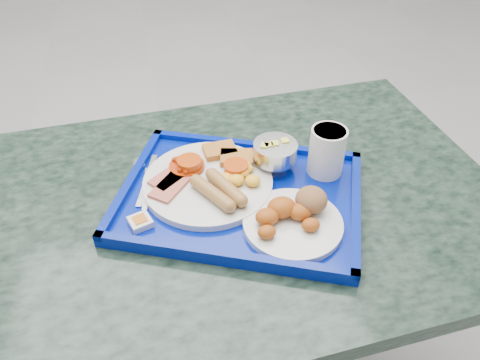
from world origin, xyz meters
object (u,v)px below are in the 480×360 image
Objects in this scene: table at (232,256)px; juice_cup at (327,150)px; tray at (240,197)px; fruit_bowl at (275,152)px; bread_plate at (294,216)px; main_plate at (211,179)px.

juice_cup is (0.21, 0.02, 0.26)m from table.
fruit_bowl is at bearing 37.71° from tray.
bread_plate is at bearing -50.96° from tray.
tray is at bearing -142.29° from fruit_bowl.
main_plate is at bearing 177.79° from juice_cup.
table is at bearing -151.56° from fruit_bowl.
main_plate is 1.42× the size of bread_plate.
tray is at bearing 129.04° from bread_plate.
main_plate is at bearing -169.89° from fruit_bowl.
tray is at bearing -36.96° from table.
juice_cup reaches higher than fruit_bowl.
bread_plate is 0.18m from juice_cup.
fruit_bowl is at bearing 10.11° from main_plate.
juice_cup reaches higher than tray.
fruit_bowl is (0.11, 0.06, 0.24)m from table.
tray is at bearing -169.38° from juice_cup.
fruit_bowl is (0.01, 0.17, 0.02)m from bread_plate.
juice_cup reaches higher than main_plate.
bread_plate is at bearing -129.23° from juice_cup.
main_plate is 0.25m from juice_cup.
main_plate is at bearing 132.05° from bread_plate.
table is at bearing -173.50° from juice_cup.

